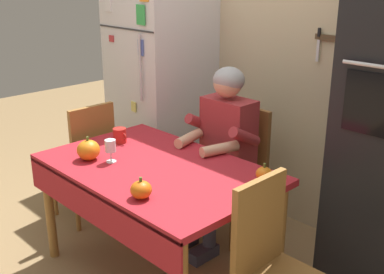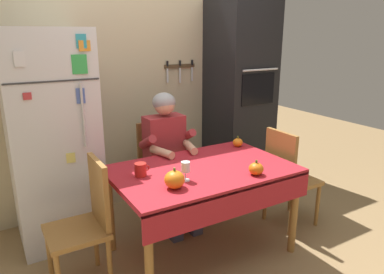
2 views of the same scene
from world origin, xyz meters
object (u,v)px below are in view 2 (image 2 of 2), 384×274
Objects in this scene: chair_left_side at (87,219)px; coffee_mug at (141,170)px; wall_oven at (239,99)px; pumpkin_medium at (238,142)px; wine_glass at (186,168)px; pumpkin_large at (175,180)px; dining_table at (204,179)px; chair_behind_person at (160,165)px; refrigerator at (52,139)px; chair_right_side at (287,174)px; pumpkin_small at (256,169)px; seated_person at (168,148)px.

chair_left_side is 0.50m from coffee_mug.
pumpkin_medium is at bearing -128.16° from wall_oven.
chair_left_side is 0.78m from wine_glass.
pumpkin_medium is at bearing 29.12° from pumpkin_large.
pumpkin_medium is (0.57, 0.32, 0.12)m from dining_table.
chair_behind_person is (-1.06, -0.13, -0.54)m from wall_oven.
refrigerator reaches higher than dining_table.
wine_glass is at bearing 30.02° from pumpkin_large.
dining_table is 1.51× the size of chair_behind_person.
coffee_mug is at bearing 135.07° from wine_glass.
wine_glass is (0.66, -0.23, 0.33)m from chair_left_side.
wine_glass is at bearing -44.93° from coffee_mug.
chair_behind_person is 1.13m from chair_left_side.
wall_oven reaches higher than chair_right_side.
pumpkin_medium is at bearing 28.98° from wine_glass.
pumpkin_small is (1.17, -0.40, 0.28)m from chair_left_side.
chair_left_side is at bearing -150.52° from seated_person.
wine_glass is (-0.24, -0.13, 0.18)m from dining_table.
wall_oven is at bearing 16.77° from seated_person.
pumpkin_small is (-0.30, -0.62, 0.01)m from pumpkin_medium.
wine_glass reaches higher than coffee_mug.
dining_table is 1.51× the size of chair_left_side.
refrigerator is 1.32m from dining_table.
dining_table is 1.12× the size of seated_person.
chair_behind_person is (-0.01, 0.79, -0.14)m from dining_table.
dining_table is 0.33m from wine_glass.
chair_right_side is at bearing -25.83° from refrigerator.
pumpkin_large is (0.54, -0.31, 0.29)m from chair_left_side.
seated_person is 0.95m from pumpkin_small.
seated_person is 1.12m from chair_right_side.
dining_table is at bearing -12.93° from coffee_mug.
seated_person is at bearing -163.23° from wall_oven.
chair_behind_person is at bearing 37.84° from chair_left_side.
chair_behind_person is 6.33× the size of pumpkin_large.
seated_person is at bearing 145.84° from chair_right_side.
chair_behind_person reaches higher than pumpkin_medium.
wine_glass reaches higher than dining_table.
coffee_mug is at bearing 174.91° from chair_right_side.
dining_table is 12.15× the size of pumpkin_small.
chair_behind_person is at bearing 76.14° from wine_glass.
chair_left_side is at bearing -86.41° from refrigerator.
chair_behind_person reaches higher than coffee_mug.
wall_oven is 1.50× the size of dining_table.
refrigerator is at bearing 135.81° from pumpkin_small.
wall_oven reaches higher than wine_glass.
chair_behind_person is at bearing -172.99° from wall_oven.
wall_oven is (2.00, 0.04, 0.15)m from refrigerator.
wine_glass is 0.54m from pumpkin_small.
chair_left_side reaches higher than coffee_mug.
chair_right_side reaches higher than coffee_mug.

